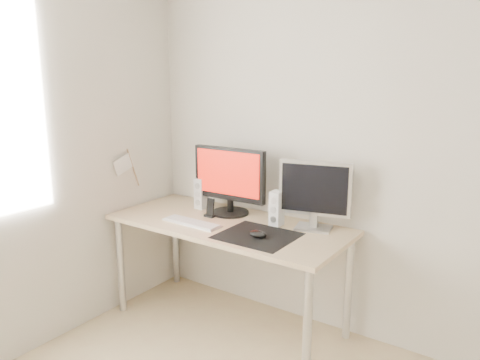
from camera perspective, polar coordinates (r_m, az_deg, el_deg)
The scene contains 11 objects.
wall_back at distance 2.89m, azimuth 18.07°, elevation 3.52°, with size 3.50×3.50×0.00m, color silver.
mousepad at distance 2.84m, azimuth 2.15°, elevation -6.80°, with size 0.45×0.40×0.00m, color black.
mouse at distance 2.80m, azimuth 2.17°, elevation -6.61°, with size 0.12×0.07×0.04m, color black.
desk at distance 3.12m, azimuth -1.49°, elevation -6.54°, with size 1.60×0.70×0.73m.
main_monitor at distance 3.20m, azimuth -1.30°, elevation 0.19°, with size 0.55×0.27×0.47m.
second_monitor at distance 2.93m, azimuth 9.10°, elevation -1.46°, with size 0.45×0.21×0.43m.
speaker_left at distance 3.39m, azimuth -4.76°, elevation -1.61°, with size 0.07×0.09×0.23m.
speaker_right at distance 3.01m, azimuth 4.48°, elevation -3.49°, with size 0.07×0.09×0.23m.
keyboard at distance 3.08m, azimuth -5.92°, elevation -5.18°, with size 0.42×0.13×0.02m.
phone_dock at distance 3.21m, azimuth -3.62°, elevation -3.81°, with size 0.07×0.06×0.13m.
pennant at distance 3.43m, azimuth -13.69°, elevation 1.75°, with size 0.01×0.23×0.29m.
Camera 1 is at (0.80, -0.99, 1.69)m, focal length 35.00 mm.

